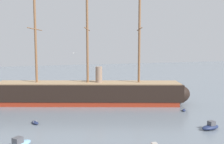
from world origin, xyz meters
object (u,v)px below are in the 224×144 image
object	(u,v)px
motorboat_mid_right	(210,127)
dinghy_alongside_stern	(184,110)
dinghy_far_right	(178,95)
motorboat_mid_left	(19,144)
motorboat_distant_centre	(96,94)
tall_ship	(88,93)
dinghy_alongside_bow	(35,123)
seagull_in_flight	(74,53)

from	to	relation	value
motorboat_mid_right	dinghy_alongside_stern	xyz separation A→B (m)	(3.50, 14.18, -0.37)
dinghy_far_right	motorboat_mid_left	bearing A→B (deg)	-149.94
dinghy_far_right	motorboat_distant_centre	bearing A→B (deg)	161.66
tall_ship	dinghy_far_right	world-z (taller)	tall_ship
dinghy_alongside_bow	dinghy_far_right	bearing A→B (deg)	18.99
tall_ship	motorboat_distant_centre	bearing A→B (deg)	62.84
dinghy_far_right	tall_ship	bearing A→B (deg)	-177.09
dinghy_far_right	seagull_in_flight	world-z (taller)	seagull_in_flight
motorboat_mid_right	dinghy_far_right	xyz separation A→B (m)	(13.39, 31.63, -0.38)
motorboat_mid_left	seagull_in_flight	bearing A→B (deg)	6.95
tall_ship	motorboat_mid_left	size ratio (longest dim) A/B	13.18
motorboat_mid_left	motorboat_mid_right	distance (m)	36.79
dinghy_alongside_stern	motorboat_mid_left	bearing A→B (deg)	-163.98
dinghy_alongside_stern	dinghy_far_right	distance (m)	20.05
dinghy_alongside_stern	dinghy_far_right	bearing A→B (deg)	60.47
dinghy_alongside_stern	motorboat_distant_centre	bearing A→B (deg)	122.38
dinghy_alongside_bow	seagull_in_flight	world-z (taller)	seagull_in_flight
motorboat_mid_right	dinghy_alongside_bow	bearing A→B (deg)	155.48
motorboat_mid_right	motorboat_distant_centre	world-z (taller)	motorboat_distant_centre
motorboat_mid_left	dinghy_alongside_stern	xyz separation A→B (m)	(40.20, 11.55, -0.44)
motorboat_mid_right	dinghy_alongside_bow	xyz separation A→B (m)	(-33.77, 15.40, -0.32)
tall_ship	motorboat_mid_left	distance (m)	33.00
motorboat_mid_right	motorboat_mid_left	bearing A→B (deg)	175.89
tall_ship	seagull_in_flight	bearing A→B (deg)	-108.19
dinghy_alongside_stern	dinghy_far_right	size ratio (longest dim) A/B	1.00
motorboat_mid_left	dinghy_alongside_bow	bearing A→B (deg)	77.06
dinghy_alongside_stern	dinghy_far_right	world-z (taller)	dinghy_alongside_stern
motorboat_mid_right	motorboat_distant_centre	size ratio (longest dim) A/B	0.97
tall_ship	dinghy_far_right	xyz separation A→B (m)	(31.86, 1.62, -3.16)
motorboat_mid_right	dinghy_alongside_bow	size ratio (longest dim) A/B	1.61
motorboat_mid_right	dinghy_alongside_stern	bearing A→B (deg)	76.12
motorboat_distant_centre	dinghy_alongside_bow	bearing A→B (deg)	-129.51
tall_ship	dinghy_alongside_bow	xyz separation A→B (m)	(-15.29, -14.61, -3.10)
dinghy_alongside_bow	motorboat_distant_centre	size ratio (longest dim) A/B	0.60
motorboat_distant_centre	seagull_in_flight	distance (m)	42.00
motorboat_mid_left	dinghy_alongside_stern	distance (m)	41.83
motorboat_mid_right	seagull_in_flight	xyz separation A→B (m)	(-27.09, 3.81, 15.16)
tall_ship	motorboat_mid_right	world-z (taller)	tall_ship
motorboat_mid_left	tall_ship	bearing A→B (deg)	56.35
tall_ship	seagull_in_flight	size ratio (longest dim) A/B	62.26
motorboat_distant_centre	motorboat_mid_left	bearing A→B (deg)	-121.95
seagull_in_flight	dinghy_alongside_stern	bearing A→B (deg)	18.73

